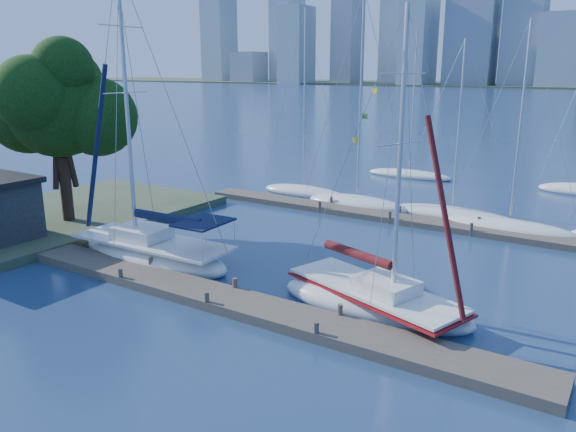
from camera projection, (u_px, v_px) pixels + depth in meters
The scene contains 12 objects.
ground at pixel (222, 303), 23.09m from camera, with size 700.00×700.00×0.00m, color navy.
near_dock at pixel (221, 299), 23.04m from camera, with size 26.00×2.00×0.40m, color #4B4137.
far_dock at pixel (410, 220), 35.01m from camera, with size 30.00×1.80×0.36m, color #4B4137.
shore at pixel (37, 222), 34.35m from camera, with size 12.00×22.00×0.50m, color #38472D.
tree at pixel (57, 103), 32.07m from camera, with size 8.32×7.59×11.07m.
sailboat_navy at pixel (152, 240), 27.85m from camera, with size 9.34×3.37×14.76m.
sailboat_maroon at pixel (375, 288), 22.20m from camera, with size 8.55×5.04×12.09m.
bg_boat_0 at pixel (304, 191), 42.81m from camera, with size 7.03×2.41×13.81m.
bg_boat_1 at pixel (357, 203), 38.87m from camera, with size 7.79×3.80×14.63m.
bg_boat_2 at pixel (452, 214), 36.12m from camera, with size 8.31×2.94×11.44m.
bg_boat_3 at pixel (509, 228), 32.99m from camera, with size 8.04×4.08×12.34m.
bg_boat_6 at pixel (409, 174), 49.67m from camera, with size 7.78×4.93×12.85m.
Camera 1 is at (13.87, -16.52, 9.38)m, focal length 35.00 mm.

